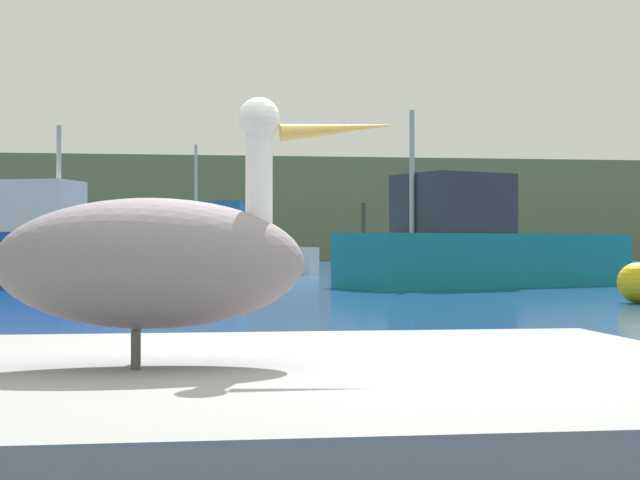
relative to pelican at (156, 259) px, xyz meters
The scene contains 7 objects.
hillside_backdrop 79.38m from the pelican, 89.45° to the left, with size 140.00×15.73×7.54m, color #6B7A51.
pier_dock 0.65m from the pelican, behind, with size 3.97×2.65×0.61m, color gray.
pelican is the anchor object (origin of this frame).
fishing_boat_blue 24.59m from the pelican, 100.09° to the left, with size 6.24×3.85×4.08m.
fishing_boat_white 35.74m from the pelican, 86.48° to the left, with size 6.01×3.53×4.84m.
fishing_boat_teal 22.90m from the pelican, 70.78° to the left, with size 8.02×5.23×4.24m.
mooring_buoy 16.22m from the pelican, 59.82° to the left, with size 0.71×0.71×0.71m, color yellow.
Camera 1 is at (-0.70, -3.65, 1.00)m, focal length 58.54 mm.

